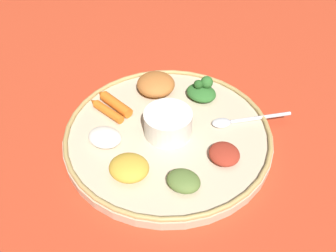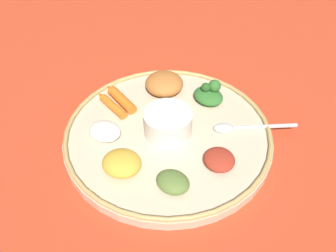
{
  "view_description": "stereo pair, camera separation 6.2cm",
  "coord_description": "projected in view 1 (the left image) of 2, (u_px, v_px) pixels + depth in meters",
  "views": [
    {
      "loc": [
        -0.15,
        -0.43,
        0.46
      ],
      "look_at": [
        0.0,
        0.0,
        0.03
      ],
      "focal_mm": 39.16,
      "sensor_mm": 36.0,
      "label": 1
    },
    {
      "loc": [
        -0.09,
        -0.44,
        0.46
      ],
      "look_at": [
        0.0,
        0.0,
        0.03
      ],
      "focal_mm": 39.16,
      "sensor_mm": 36.0,
      "label": 2
    }
  ],
  "objects": [
    {
      "name": "mound_lentil_yellow",
      "position": [
        129.0,
        168.0,
        0.56
      ],
      "size": [
        0.08,
        0.08,
        0.03
      ],
      "primitive_type": "ellipsoid",
      "rotation": [
        0.0,
        0.0,
        2.49
      ],
      "color": "gold",
      "rests_on": "platter"
    },
    {
      "name": "carrot_near_spoon",
      "position": [
        114.0,
        103.0,
        0.68
      ],
      "size": [
        0.05,
        0.09,
        0.02
      ],
      "color": "orange",
      "rests_on": "platter"
    },
    {
      "name": "mound_collards",
      "position": [
        184.0,
        181.0,
        0.54
      ],
      "size": [
        0.07,
        0.07,
        0.02
      ],
      "primitive_type": "ellipsoid",
      "rotation": [
        0.0,
        0.0,
        5.47
      ],
      "color": "#567033",
      "rests_on": "platter"
    },
    {
      "name": "spoon",
      "position": [
        238.0,
        120.0,
        0.65
      ],
      "size": [
        0.15,
        0.03,
        0.01
      ],
      "color": "silver",
      "rests_on": "platter"
    },
    {
      "name": "mound_beet",
      "position": [
        224.0,
        154.0,
        0.58
      ],
      "size": [
        0.05,
        0.05,
        0.02
      ],
      "primitive_type": "ellipsoid",
      "rotation": [
        0.0,
        0.0,
        4.72
      ],
      "color": "maroon",
      "rests_on": "platter"
    },
    {
      "name": "platter_rim",
      "position": [
        168.0,
        131.0,
        0.63
      ],
      "size": [
        0.36,
        0.36,
        0.01
      ],
      "primitive_type": "torus",
      "color": "tan",
      "rests_on": "platter"
    },
    {
      "name": "mound_rice_white",
      "position": [
        105.0,
        137.0,
        0.61
      ],
      "size": [
        0.07,
        0.08,
        0.02
      ],
      "primitive_type": "ellipsoid",
      "rotation": [
        0.0,
        0.0,
        2.32
      ],
      "color": "silver",
      "rests_on": "platter"
    },
    {
      "name": "carrot_outer",
      "position": [
        106.0,
        110.0,
        0.66
      ],
      "size": [
        0.05,
        0.08,
        0.02
      ],
      "color": "orange",
      "rests_on": "platter"
    },
    {
      "name": "mound_chickpea",
      "position": [
        156.0,
        84.0,
        0.71
      ],
      "size": [
        0.08,
        0.09,
        0.03
      ],
      "primitive_type": "ellipsoid",
      "rotation": [
        0.0,
        0.0,
        2.99
      ],
      "color": "#B2662D",
      "rests_on": "platter"
    },
    {
      "name": "ground_plane",
      "position": [
        168.0,
        139.0,
        0.65
      ],
      "size": [
        2.4,
        2.4,
        0.0
      ],
      "primitive_type": "plane",
      "color": "#B7381E"
    },
    {
      "name": "center_bowl",
      "position": [
        168.0,
        122.0,
        0.62
      ],
      "size": [
        0.08,
        0.08,
        0.04
      ],
      "color": "silver",
      "rests_on": "platter"
    },
    {
      "name": "greens_pile",
      "position": [
        202.0,
        91.0,
        0.69
      ],
      "size": [
        0.07,
        0.08,
        0.04
      ],
      "color": "#2D6628",
      "rests_on": "platter"
    },
    {
      "name": "platter",
      "position": [
        168.0,
        136.0,
        0.64
      ],
      "size": [
        0.36,
        0.36,
        0.02
      ],
      "primitive_type": "cylinder",
      "color": "#C6B293",
      "rests_on": "ground_plane"
    }
  ]
}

